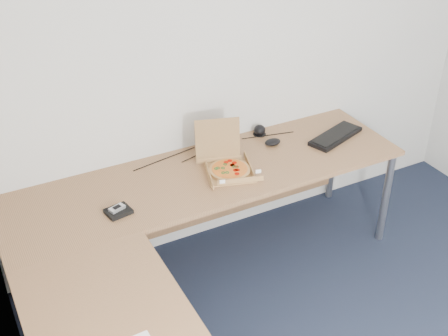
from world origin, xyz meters
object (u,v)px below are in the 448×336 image
pizza_box (228,167)px  wallet (118,211)px  desk (188,231)px  drinking_glass (224,148)px  keyboard (335,136)px

pizza_box → wallet: pizza_box is taller
desk → pizza_box: pizza_box is taller
pizza_box → drinking_glass: (0.06, 0.16, 0.03)m
keyboard → wallet: size_ratio=3.19×
pizza_box → keyboard: bearing=20.0°
desk → drinking_glass: drinking_glass is taller
desk → wallet: bearing=134.9°
pizza_box → wallet: (-0.73, -0.10, -0.02)m
desk → pizza_box: size_ratio=7.71×
drinking_glass → wallet: drinking_glass is taller
keyboard → desk: bearing=179.4°
desk → pizza_box: bearing=40.9°
pizza_box → drinking_glass: size_ratio=2.40×
desk → drinking_glass: (0.50, 0.55, 0.10)m
desk → wallet: (-0.29, 0.29, 0.04)m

